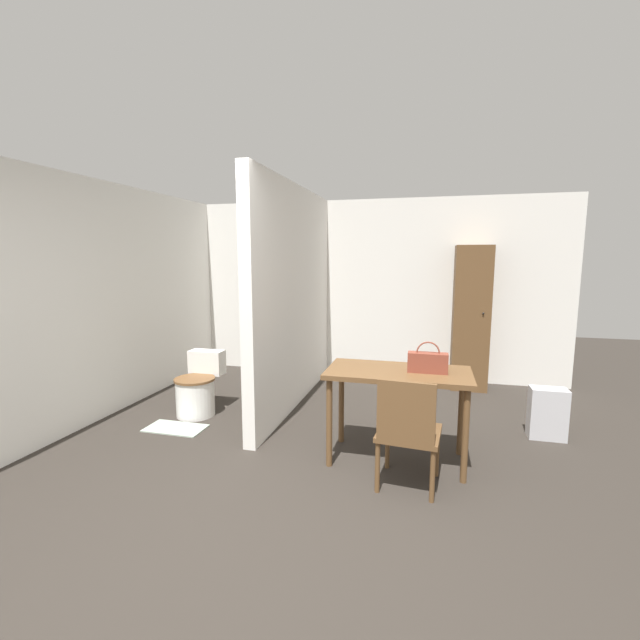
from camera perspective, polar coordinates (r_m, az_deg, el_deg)
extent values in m
plane|color=#2D2823|center=(2.92, -9.70, -27.49)|extent=(16.00, 16.00, 0.00)
cube|color=white|center=(6.19, 5.12, 4.12)|extent=(5.67, 0.12, 2.50)
cube|color=white|center=(5.34, -25.18, 2.69)|extent=(0.12, 4.89, 2.50)
cube|color=white|center=(4.94, -3.41, 3.07)|extent=(0.12, 2.71, 2.50)
cube|color=brown|center=(3.61, 10.40, -6.94)|extent=(1.17, 0.61, 0.04)
cylinder|color=brown|center=(3.58, 1.24, -13.53)|extent=(0.05, 0.05, 0.74)
cylinder|color=brown|center=(3.51, 18.81, -14.45)|extent=(0.05, 0.05, 0.74)
cylinder|color=brown|center=(4.02, 2.87, -11.01)|extent=(0.05, 0.05, 0.74)
cylinder|color=brown|center=(3.96, 18.29, -11.74)|extent=(0.05, 0.05, 0.74)
cube|color=brown|center=(3.37, 11.80, -14.52)|extent=(0.49, 0.49, 0.04)
cube|color=brown|center=(3.09, 11.38, -11.95)|extent=(0.40, 0.07, 0.44)
cylinder|color=brown|center=(3.65, 8.99, -16.16)|extent=(0.04, 0.04, 0.39)
cylinder|color=brown|center=(3.61, 15.32, -16.67)|extent=(0.04, 0.04, 0.39)
cylinder|color=brown|center=(3.31, 7.67, -18.86)|extent=(0.04, 0.04, 0.39)
cylinder|color=brown|center=(3.26, 14.76, -19.49)|extent=(0.04, 0.04, 0.39)
cylinder|color=white|center=(4.90, -16.28, -9.92)|extent=(0.41, 0.41, 0.39)
cylinder|color=brown|center=(4.84, -16.38, -7.58)|extent=(0.43, 0.43, 0.02)
cube|color=white|center=(5.04, -14.84, -5.45)|extent=(0.39, 0.18, 0.27)
cube|color=brown|center=(3.57, 14.17, -5.54)|extent=(0.32, 0.11, 0.16)
torus|color=brown|center=(3.56, 14.22, -4.28)|extent=(0.19, 0.01, 0.19)
cube|color=brown|center=(5.86, 19.45, 0.27)|extent=(0.45, 0.45, 1.86)
sphere|color=black|center=(5.63, 20.94, 0.83)|extent=(0.02, 0.02, 0.02)
cube|color=#99A899|center=(4.65, -18.70, -13.50)|extent=(0.59, 0.32, 0.01)
cube|color=#BCBCC1|center=(4.66, 28.06, -10.92)|extent=(0.33, 0.19, 0.49)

